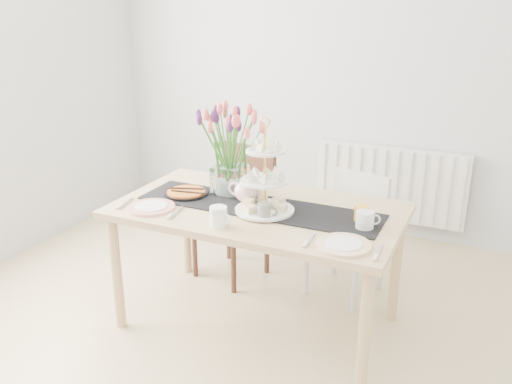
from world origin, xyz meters
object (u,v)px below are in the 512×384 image
at_px(dining_table, 258,220).
at_px(mug_white, 218,217).
at_px(tulip_vase, 229,136).
at_px(teapot, 247,191).
at_px(cake_stand, 265,189).
at_px(cream_jug, 365,220).
at_px(chair_white, 352,225).
at_px(plate_left, 151,207).
at_px(plate_right, 344,245).
at_px(radiator, 390,184).
at_px(mug_grey, 265,211).
at_px(chair_brown, 239,202).
at_px(tart_tin, 186,193).
at_px(mug_orange, 361,214).

bearing_deg(dining_table, mug_white, -102.16).
distance_m(tulip_vase, teapot, 0.34).
distance_m(dining_table, cake_stand, 0.23).
height_order(cake_stand, cream_jug, cake_stand).
bearing_deg(chair_white, tulip_vase, -126.39).
distance_m(cream_jug, plate_left, 1.18).
distance_m(teapot, plate_right, 0.74).
relative_size(radiator, mug_grey, 13.06).
xyz_separation_m(cake_stand, teapot, (-0.15, 0.09, -0.06)).
distance_m(chair_brown, mug_grey, 0.91).
height_order(chair_brown, plate_left, chair_brown).
relative_size(cake_stand, plate_right, 1.81).
bearing_deg(cream_jug, plate_left, 166.48).
xyz_separation_m(chair_brown, mug_white, (0.33, -0.89, 0.28)).
height_order(chair_brown, mug_grey, chair_brown).
xyz_separation_m(cream_jug, plate_left, (-1.15, -0.22, -0.04)).
relative_size(radiator, chair_brown, 1.33).
height_order(plate_left, plate_right, same).
xyz_separation_m(chair_brown, tart_tin, (-0.06, -0.57, 0.24)).
bearing_deg(mug_orange, plate_left, 158.60).
distance_m(mug_white, plate_left, 0.47).
xyz_separation_m(cream_jug, mug_white, (-0.69, -0.28, 0.01)).
bearing_deg(cream_jug, cake_stand, 156.53).
xyz_separation_m(chair_white, tart_tin, (-0.85, -0.65, 0.31)).
height_order(radiator, chair_brown, chair_brown).
height_order(tart_tin, plate_right, tart_tin).
distance_m(teapot, mug_orange, 0.66).
relative_size(chair_brown, plate_right, 3.41).
relative_size(radiator, plate_left, 4.50).
bearing_deg(tulip_vase, plate_left, -126.44).
xyz_separation_m(chair_brown, cream_jug, (1.02, -0.61, 0.27)).
xyz_separation_m(dining_table, chair_brown, (-0.40, 0.56, -0.15)).
relative_size(tulip_vase, mug_white, 6.07).
xyz_separation_m(dining_table, plate_right, (0.58, -0.29, 0.08)).
relative_size(mug_orange, plate_left, 0.34).
relative_size(chair_white, plate_left, 2.97).
relative_size(tart_tin, plate_right, 0.96).
height_order(tart_tin, mug_grey, mug_grey).
xyz_separation_m(dining_table, plate_left, (-0.54, -0.27, 0.08)).
distance_m(tart_tin, mug_grey, 0.59).
distance_m(tulip_vase, plate_right, 0.99).
bearing_deg(chair_brown, plate_right, -26.84).
bearing_deg(plate_left, tart_tin, 75.29).
height_order(tart_tin, mug_orange, mug_orange).
xyz_separation_m(tulip_vase, plate_left, (-0.29, -0.40, -0.35)).
bearing_deg(cake_stand, mug_grey, -65.92).
bearing_deg(mug_orange, tulip_vase, 136.78).
height_order(chair_white, tulip_vase, tulip_vase).
height_order(cream_jug, plate_right, cream_jug).
bearing_deg(tulip_vase, mug_orange, -6.86).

